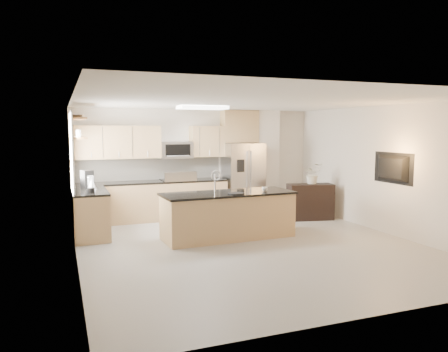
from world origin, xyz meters
name	(u,v)px	position (x,y,z in m)	size (l,w,h in m)	color
floor	(251,246)	(0.00, 0.00, 0.00)	(6.50, 6.50, 0.00)	gray
ceiling	(252,101)	(0.00, 0.00, 2.60)	(6.00, 6.50, 0.02)	white
wall_back	(198,162)	(0.00, 3.25, 1.30)	(6.00, 0.02, 2.60)	silver
wall_front	(374,203)	(0.00, -3.25, 1.30)	(6.00, 0.02, 2.60)	silver
wall_left	(75,182)	(-3.00, 0.00, 1.30)	(0.02, 6.50, 2.60)	silver
wall_right	(386,170)	(3.00, 0.00, 1.30)	(0.02, 6.50, 2.60)	silver
back_counter	(152,200)	(-1.23, 2.93, 0.47)	(3.55, 0.66, 1.44)	tan
left_counter	(90,213)	(-2.67, 1.85, 0.46)	(0.66, 1.50, 0.92)	tan
range	(178,199)	(-0.60, 2.92, 0.47)	(0.76, 0.64, 1.14)	black
upper_cabinets	(146,142)	(-1.30, 3.09, 1.83)	(3.50, 0.33, 0.75)	tan
microwave	(176,150)	(-0.60, 3.04, 1.63)	(0.76, 0.40, 0.40)	#B2B2B4
refrigerator	(243,179)	(1.06, 2.87, 0.89)	(0.92, 0.78, 1.78)	#B2B2B4
partition_column	(266,161)	(1.82, 3.10, 1.30)	(0.60, 0.30, 2.60)	white
window	(72,153)	(-2.98, 1.85, 1.65)	(0.04, 1.15, 1.65)	white
shelf_lower	(78,138)	(-2.85, 1.95, 1.95)	(0.30, 1.20, 0.04)	olive
shelf_upper	(77,119)	(-2.85, 1.95, 2.32)	(0.30, 1.20, 0.04)	olive
ceiling_fixture	(202,108)	(-0.40, 1.60, 2.56)	(1.00, 0.50, 0.06)	white
island	(228,215)	(-0.17, 0.73, 0.45)	(2.62, 1.03, 1.32)	tan
credenza	(310,202)	(2.28, 1.69, 0.42)	(1.05, 0.44, 0.84)	black
cup	(265,189)	(0.56, 0.60, 0.94)	(0.12, 0.12, 0.09)	silver
platter	(236,193)	(-0.09, 0.51, 0.90)	(0.32, 0.32, 0.02)	black
blender	(91,186)	(-2.67, 1.41, 1.06)	(0.14, 0.14, 0.33)	black
kettle	(92,184)	(-2.62, 1.87, 1.04)	(0.21, 0.21, 0.26)	#B2B2B4
coffee_maker	(87,180)	(-2.69, 2.14, 1.10)	(0.26, 0.29, 0.37)	black
bowl	(77,116)	(-2.85, 2.23, 2.38)	(0.38, 0.38, 0.09)	#B2B2B4
flower_vase	(313,168)	(2.35, 1.72, 1.21)	(0.66, 0.57, 0.73)	beige
television	(390,168)	(2.91, -0.20, 1.35)	(1.08, 0.14, 0.62)	black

